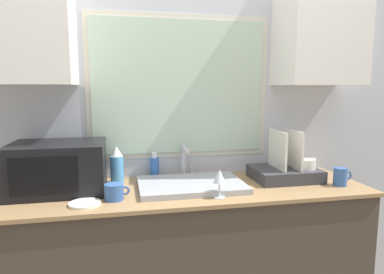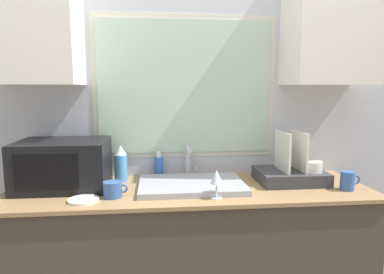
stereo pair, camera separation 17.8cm
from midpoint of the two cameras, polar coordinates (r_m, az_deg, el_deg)
name	(u,v)px [view 1 (the left image)]	position (r m, az deg, el deg)	size (l,w,h in m)	color
countertop	(189,264)	(2.04, -3.12, -20.48)	(1.93, 0.60, 0.89)	#42382D
wall_back	(180,92)	(2.06, -4.50, 7.48)	(6.00, 0.38, 2.60)	silver
sink_basin	(191,185)	(1.86, -2.95, -7.99)	(0.56, 0.39, 0.03)	#9EA0A5
faucet	(185,159)	(2.04, -3.71, -3.63)	(0.08, 0.14, 0.20)	#B7B7BC
microwave	(58,167)	(1.93, -23.88, -4.66)	(0.47, 0.36, 0.26)	black
dish_rack	(286,170)	(2.06, 13.11, -5.38)	(0.37, 0.29, 0.29)	#333338
spray_bottle	(117,166)	(1.99, -14.95, -4.66)	(0.07, 0.07, 0.21)	#4C99D8
soap_bottle	(154,167)	(2.06, -8.75, -4.99)	(0.05, 0.05, 0.16)	blue
mug_near_sink	(114,192)	(1.72, -15.78, -8.84)	(0.12, 0.09, 0.08)	#335999
wine_glass	(219,177)	(1.67, 1.56, -6.76)	(0.06, 0.06, 0.14)	silver
mug_by_rack	(341,177)	(2.02, 21.24, -6.22)	(0.11, 0.07, 0.10)	#335999
small_plate	(85,204)	(1.70, -20.37, -10.42)	(0.15, 0.15, 0.01)	silver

